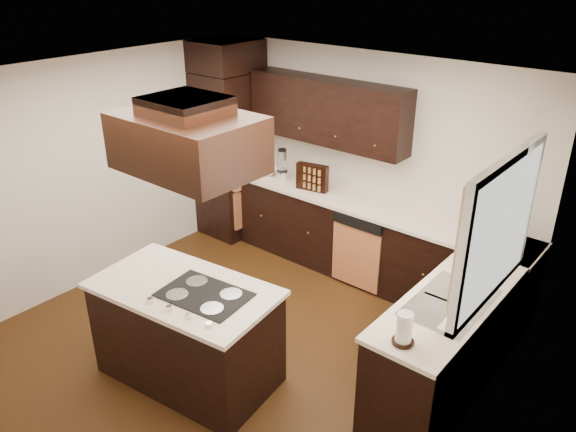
% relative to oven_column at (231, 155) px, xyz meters
% --- Properties ---
extents(floor, '(4.20, 4.20, 0.02)m').
position_rel_oven_column_xyz_m(floor, '(1.78, -1.71, -1.07)').
color(floor, '#523012').
rests_on(floor, ground).
extents(ceiling, '(4.20, 4.20, 0.02)m').
position_rel_oven_column_xyz_m(ceiling, '(1.78, -1.71, 1.45)').
color(ceiling, silver).
rests_on(ceiling, ground).
extents(wall_back, '(4.20, 0.02, 2.50)m').
position_rel_oven_column_xyz_m(wall_back, '(1.78, 0.40, 0.19)').
color(wall_back, silver).
rests_on(wall_back, ground).
extents(wall_left, '(0.02, 4.20, 2.50)m').
position_rel_oven_column_xyz_m(wall_left, '(-0.33, -1.71, 0.19)').
color(wall_left, silver).
rests_on(wall_left, ground).
extents(wall_right, '(0.02, 4.20, 2.50)m').
position_rel_oven_column_xyz_m(wall_right, '(3.88, -1.71, 0.19)').
color(wall_right, silver).
rests_on(wall_right, ground).
extents(oven_column, '(0.65, 0.75, 2.12)m').
position_rel_oven_column_xyz_m(oven_column, '(0.00, 0.00, 0.00)').
color(oven_column, black).
rests_on(oven_column, floor).
extents(wall_oven_face, '(0.05, 0.62, 0.78)m').
position_rel_oven_column_xyz_m(wall_oven_face, '(0.35, 0.00, 0.06)').
color(wall_oven_face, '#DA7F4D').
rests_on(wall_oven_face, oven_column).
extents(base_cabinets_back, '(2.93, 0.60, 0.88)m').
position_rel_oven_column_xyz_m(base_cabinets_back, '(1.81, 0.09, -0.62)').
color(base_cabinets_back, black).
rests_on(base_cabinets_back, floor).
extents(base_cabinets_right, '(0.60, 2.40, 0.88)m').
position_rel_oven_column_xyz_m(base_cabinets_right, '(3.58, -0.80, -0.62)').
color(base_cabinets_right, black).
rests_on(base_cabinets_right, floor).
extents(countertop_back, '(2.93, 0.63, 0.04)m').
position_rel_oven_column_xyz_m(countertop_back, '(1.81, 0.08, -0.16)').
color(countertop_back, '#FCE7CF').
rests_on(countertop_back, base_cabinets_back).
extents(countertop_right, '(0.63, 2.40, 0.04)m').
position_rel_oven_column_xyz_m(countertop_right, '(3.56, -0.80, -0.16)').
color(countertop_right, '#FCE7CF').
rests_on(countertop_right, base_cabinets_right).
extents(upper_cabinets, '(2.00, 0.34, 0.72)m').
position_rel_oven_column_xyz_m(upper_cabinets, '(1.34, 0.23, 0.75)').
color(upper_cabinets, black).
rests_on(upper_cabinets, wall_back).
extents(dishwasher_front, '(0.60, 0.05, 0.72)m').
position_rel_oven_column_xyz_m(dishwasher_front, '(2.10, -0.20, -0.66)').
color(dishwasher_front, '#DA7F4D').
rests_on(dishwasher_front, floor).
extents(window_frame, '(0.06, 1.32, 1.12)m').
position_rel_oven_column_xyz_m(window_frame, '(3.85, -1.16, 0.59)').
color(window_frame, white).
rests_on(window_frame, wall_right).
extents(window_pane, '(0.00, 1.20, 1.00)m').
position_rel_oven_column_xyz_m(window_pane, '(3.87, -1.16, 0.59)').
color(window_pane, white).
rests_on(window_pane, wall_right).
extents(curtain_left, '(0.02, 0.34, 0.90)m').
position_rel_oven_column_xyz_m(curtain_left, '(3.79, -1.57, 0.64)').
color(curtain_left, '#F7E7B4').
rests_on(curtain_left, wall_right).
extents(curtain_right, '(0.02, 0.34, 0.90)m').
position_rel_oven_column_xyz_m(curtain_right, '(3.79, -0.74, 0.64)').
color(curtain_right, '#F7E7B4').
rests_on(curtain_right, wall_right).
extents(sink_rim, '(0.52, 0.84, 0.01)m').
position_rel_oven_column_xyz_m(sink_rim, '(3.58, -1.16, -0.14)').
color(sink_rim, silver).
rests_on(sink_rim, countertop_right).
extents(island, '(1.59, 1.00, 0.88)m').
position_rel_oven_column_xyz_m(island, '(1.77, -2.35, -0.62)').
color(island, black).
rests_on(island, floor).
extents(island_top, '(1.65, 1.06, 0.04)m').
position_rel_oven_column_xyz_m(island_top, '(1.77, -2.35, -0.16)').
color(island_top, '#FCE7CF').
rests_on(island_top, island).
extents(cooktop, '(0.76, 0.56, 0.01)m').
position_rel_oven_column_xyz_m(cooktop, '(2.00, -2.32, -0.13)').
color(cooktop, black).
rests_on(cooktop, island_top).
extents(range_hood, '(1.05, 0.72, 0.42)m').
position_rel_oven_column_xyz_m(range_hood, '(1.88, -2.25, 1.10)').
color(range_hood, black).
rests_on(range_hood, ceiling).
extents(hood_duct, '(0.55, 0.50, 0.13)m').
position_rel_oven_column_xyz_m(hood_duct, '(1.88, -2.25, 1.38)').
color(hood_duct, black).
rests_on(hood_duct, ceiling).
extents(blender_base, '(0.15, 0.15, 0.10)m').
position_rel_oven_column_xyz_m(blender_base, '(0.83, 0.05, -0.09)').
color(blender_base, silver).
rests_on(blender_base, countertop_back).
extents(blender_pitcher, '(0.13, 0.13, 0.26)m').
position_rel_oven_column_xyz_m(blender_pitcher, '(0.83, 0.05, 0.09)').
color(blender_pitcher, silver).
rests_on(blender_pitcher, blender_base).
extents(spice_rack, '(0.39, 0.17, 0.31)m').
position_rel_oven_column_xyz_m(spice_rack, '(1.32, 0.00, 0.02)').
color(spice_rack, black).
rests_on(spice_rack, countertop_back).
extents(mixing_bowl, '(0.37, 0.37, 0.07)m').
position_rel_oven_column_xyz_m(mixing_bowl, '(0.58, 0.04, -0.10)').
color(mixing_bowl, white).
rests_on(mixing_bowl, countertop_back).
extents(soap_bottle, '(0.11, 0.11, 0.21)m').
position_rel_oven_column_xyz_m(soap_bottle, '(3.53, -0.71, -0.03)').
color(soap_bottle, white).
rests_on(soap_bottle, countertop_right).
extents(paper_towel, '(0.14, 0.14, 0.25)m').
position_rel_oven_column_xyz_m(paper_towel, '(3.54, -1.84, -0.01)').
color(paper_towel, white).
rests_on(paper_towel, countertop_right).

